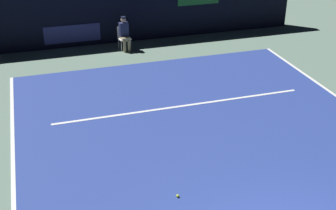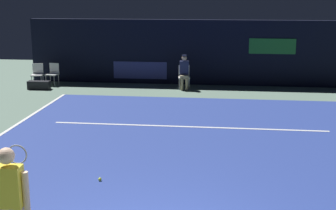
# 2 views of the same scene
# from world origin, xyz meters

# --- Properties ---
(ground_plane) EXTENTS (28.58, 28.58, 0.00)m
(ground_plane) POSITION_xyz_m (0.00, 4.70, 0.00)
(ground_plane) COLOR slate
(court_surface) EXTENTS (9.79, 11.41, 0.01)m
(court_surface) POSITION_xyz_m (0.00, 4.70, 0.01)
(court_surface) COLOR navy
(court_surface) RESTS_ON ground
(line_sideline_right) EXTENTS (0.10, 11.41, 0.01)m
(line_sideline_right) POSITION_xyz_m (-4.84, 4.70, 0.01)
(line_sideline_right) COLOR white
(line_sideline_right) RESTS_ON court_surface
(line_service) EXTENTS (7.63, 0.10, 0.01)m
(line_service) POSITION_xyz_m (0.00, 6.70, 0.01)
(line_service) COLOR white
(line_service) RESTS_ON court_surface
(back_wall) EXTENTS (14.03, 0.33, 2.60)m
(back_wall) POSITION_xyz_m (-0.00, 13.07, 1.30)
(back_wall) COLOR black
(back_wall) RESTS_ON ground
(line_judge_on_chair) EXTENTS (0.48, 0.56, 1.32)m
(line_judge_on_chair) POSITION_xyz_m (-0.57, 11.96, 0.69)
(line_judge_on_chair) COLOR white
(line_judge_on_chair) RESTS_ON ground
(tennis_ball) EXTENTS (0.07, 0.07, 0.07)m
(tennis_ball) POSITION_xyz_m (-1.45, 2.65, 0.05)
(tennis_ball) COLOR #CCE033
(tennis_ball) RESTS_ON court_surface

